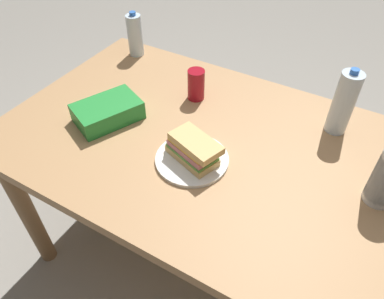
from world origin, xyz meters
name	(u,v)px	position (x,y,z in m)	size (l,w,h in m)	color
ground_plane	(205,256)	(0.00, 0.00, 0.00)	(8.00, 8.00, 0.00)	gray
dining_table	(210,162)	(0.00, 0.00, 0.66)	(1.49, 0.92, 0.76)	tan
paper_plate	(192,159)	(-0.01, -0.11, 0.76)	(0.24, 0.24, 0.01)	white
sandwich	(193,149)	(-0.01, -0.11, 0.81)	(0.20, 0.14, 0.08)	#DBB26B
soda_can_red	(196,85)	(-0.17, 0.20, 0.82)	(0.07, 0.07, 0.12)	maroon
chip_bag	(108,112)	(-0.38, -0.08, 0.79)	(0.23, 0.15, 0.07)	#268C38
water_bottle_tall	(135,35)	(-0.58, 0.36, 0.85)	(0.07, 0.07, 0.20)	silver
water_bottle_spare	(344,103)	(0.35, 0.28, 0.87)	(0.07, 0.07, 0.25)	silver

